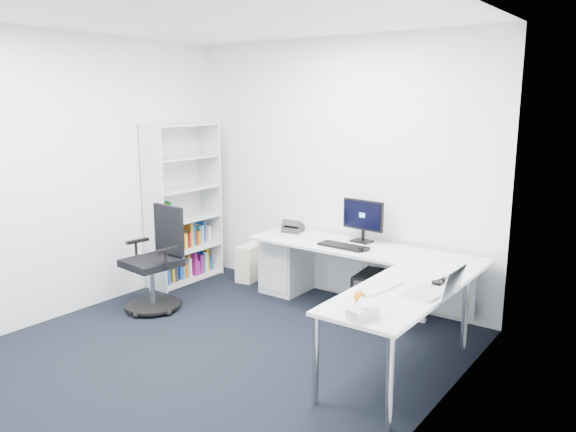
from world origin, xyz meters
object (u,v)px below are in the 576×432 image
Objects in this scene: bookshelf at (183,204)px; task_chair at (151,260)px; monitor at (362,220)px; laptop at (426,278)px; l_desk at (345,290)px.

bookshelf is 1.76× the size of task_chair.
bookshelf is 3.97× the size of monitor.
bookshelf reaches higher than laptop.
laptop is at bearing -11.10° from bookshelf.
bookshelf is at bearing 123.02° from task_chair.
bookshelf is at bearing 171.29° from laptop.
task_chair is 2.79m from laptop.
l_desk is at bearing 152.83° from laptop.
task_chair is at bearing -172.86° from laptop.
laptop is (2.77, 0.23, 0.28)m from task_chair.
bookshelf is at bearing -162.49° from monitor.
bookshelf is 5.38× the size of laptop.
bookshelf is 2.12m from monitor.
task_chair is at bearing -136.38° from monitor.
laptop is at bearing -29.56° from l_desk.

